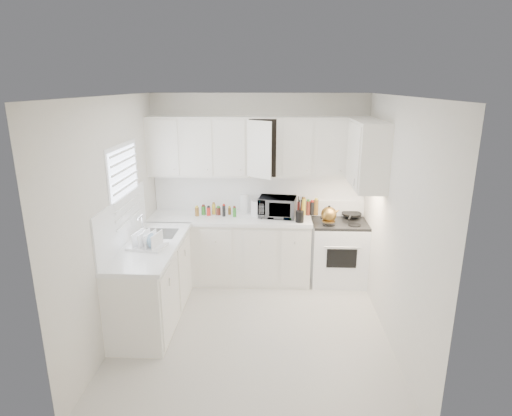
# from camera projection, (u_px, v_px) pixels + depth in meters

# --- Properties ---
(floor) EXTENTS (3.20, 3.20, 0.00)m
(floor) POSITION_uv_depth(u_px,v_px,m) (253.00, 329.00, 4.91)
(floor) COLOR beige
(floor) RESTS_ON ground
(ceiling) EXTENTS (3.20, 3.20, 0.00)m
(ceiling) POSITION_uv_depth(u_px,v_px,m) (253.00, 96.00, 4.18)
(ceiling) COLOR white
(ceiling) RESTS_ON ground
(wall_back) EXTENTS (3.00, 0.00, 3.00)m
(wall_back) POSITION_uv_depth(u_px,v_px,m) (259.00, 187.00, 6.08)
(wall_back) COLOR silver
(wall_back) RESTS_ON ground
(wall_front) EXTENTS (3.00, 0.00, 3.00)m
(wall_front) POSITION_uv_depth(u_px,v_px,m) (241.00, 292.00, 3.01)
(wall_front) COLOR silver
(wall_front) RESTS_ON ground
(wall_left) EXTENTS (0.00, 3.20, 3.20)m
(wall_left) POSITION_uv_depth(u_px,v_px,m) (115.00, 220.00, 4.61)
(wall_left) COLOR silver
(wall_left) RESTS_ON ground
(wall_right) EXTENTS (0.00, 3.20, 3.20)m
(wall_right) POSITION_uv_depth(u_px,v_px,m) (395.00, 224.00, 4.48)
(wall_right) COLOR silver
(wall_right) RESTS_ON ground
(window_blinds) EXTENTS (0.06, 0.96, 1.06)m
(window_blinds) POSITION_uv_depth(u_px,v_px,m) (126.00, 190.00, 4.87)
(window_blinds) COLOR white
(window_blinds) RESTS_ON wall_left
(lower_cabinets_back) EXTENTS (2.22, 0.60, 0.90)m
(lower_cabinets_back) POSITION_uv_depth(u_px,v_px,m) (231.00, 250.00, 6.04)
(lower_cabinets_back) COLOR silver
(lower_cabinets_back) RESTS_ON floor
(lower_cabinets_left) EXTENTS (0.60, 1.60, 0.90)m
(lower_cabinets_left) POSITION_uv_depth(u_px,v_px,m) (153.00, 284.00, 5.02)
(lower_cabinets_left) COLOR silver
(lower_cabinets_left) RESTS_ON floor
(countertop_back) EXTENTS (2.24, 0.64, 0.05)m
(countertop_back) POSITION_uv_depth(u_px,v_px,m) (230.00, 218.00, 5.90)
(countertop_back) COLOR white
(countertop_back) RESTS_ON lower_cabinets_back
(countertop_left) EXTENTS (0.64, 1.62, 0.05)m
(countertop_left) POSITION_uv_depth(u_px,v_px,m) (151.00, 246.00, 4.89)
(countertop_left) COLOR white
(countertop_left) RESTS_ON lower_cabinets_left
(backsplash_back) EXTENTS (2.98, 0.02, 0.55)m
(backsplash_back) POSITION_uv_depth(u_px,v_px,m) (259.00, 192.00, 6.09)
(backsplash_back) COLOR white
(backsplash_back) RESTS_ON wall_back
(backsplash_left) EXTENTS (0.02, 1.60, 0.55)m
(backsplash_left) POSITION_uv_depth(u_px,v_px,m) (123.00, 221.00, 4.82)
(backsplash_left) COLOR white
(backsplash_left) RESTS_ON wall_left
(upper_cabinets_back) EXTENTS (3.00, 0.33, 0.80)m
(upper_cabinets_back) POSITION_uv_depth(u_px,v_px,m) (258.00, 176.00, 5.86)
(upper_cabinets_back) COLOR silver
(upper_cabinets_back) RESTS_ON wall_back
(upper_cabinets_right) EXTENTS (0.33, 0.90, 0.80)m
(upper_cabinets_right) POSITION_uv_depth(u_px,v_px,m) (365.00, 187.00, 5.21)
(upper_cabinets_right) COLOR silver
(upper_cabinets_right) RESTS_ON wall_right
(sink) EXTENTS (0.42, 0.38, 0.30)m
(sink) POSITION_uv_depth(u_px,v_px,m) (158.00, 224.00, 5.19)
(sink) COLOR gray
(sink) RESTS_ON countertop_left
(stove) EXTENTS (0.74, 0.61, 1.14)m
(stove) POSITION_uv_depth(u_px,v_px,m) (339.00, 244.00, 5.95)
(stove) COLOR white
(stove) RESTS_ON floor
(tea_kettle) EXTENTS (0.26, 0.22, 0.24)m
(tea_kettle) POSITION_uv_depth(u_px,v_px,m) (329.00, 213.00, 5.67)
(tea_kettle) COLOR olive
(tea_kettle) RESTS_ON stove
(frying_pan) EXTENTS (0.39, 0.52, 0.04)m
(frying_pan) POSITION_uv_depth(u_px,v_px,m) (352.00, 213.00, 5.99)
(frying_pan) COLOR black
(frying_pan) RESTS_ON stove
(microwave) EXTENTS (0.53, 0.34, 0.34)m
(microwave) POSITION_uv_depth(u_px,v_px,m) (277.00, 205.00, 5.85)
(microwave) COLOR gray
(microwave) RESTS_ON countertop_back
(rice_cooker) EXTENTS (0.29, 0.29, 0.26)m
(rice_cooker) POSITION_uv_depth(u_px,v_px,m) (260.00, 206.00, 5.92)
(rice_cooker) COLOR white
(rice_cooker) RESTS_ON countertop_back
(paper_towel) EXTENTS (0.12, 0.12, 0.27)m
(paper_towel) POSITION_uv_depth(u_px,v_px,m) (244.00, 204.00, 6.02)
(paper_towel) COLOR white
(paper_towel) RESTS_ON countertop_back
(utensil_crock) EXTENTS (0.15, 0.15, 0.36)m
(utensil_crock) POSITION_uv_depth(u_px,v_px,m) (300.00, 209.00, 5.61)
(utensil_crock) COLOR black
(utensil_crock) RESTS_ON countertop_back
(dish_rack) EXTENTS (0.44, 0.36, 0.21)m
(dish_rack) POSITION_uv_depth(u_px,v_px,m) (147.00, 239.00, 4.74)
(dish_rack) COLOR white
(dish_rack) RESTS_ON countertop_left
(spice_left_0) EXTENTS (0.06, 0.06, 0.13)m
(spice_left_0) POSITION_uv_depth(u_px,v_px,m) (198.00, 209.00, 6.02)
(spice_left_0) COLOR brown
(spice_left_0) RESTS_ON countertop_back
(spice_left_1) EXTENTS (0.06, 0.06, 0.13)m
(spice_left_1) POSITION_uv_depth(u_px,v_px,m) (203.00, 211.00, 5.93)
(spice_left_1) COLOR #31812B
(spice_left_1) RESTS_ON countertop_back
(spice_left_2) EXTENTS (0.06, 0.06, 0.13)m
(spice_left_2) POSITION_uv_depth(u_px,v_px,m) (209.00, 209.00, 6.01)
(spice_left_2) COLOR red
(spice_left_2) RESTS_ON countertop_back
(spice_left_3) EXTENTS (0.06, 0.06, 0.13)m
(spice_left_3) POSITION_uv_depth(u_px,v_px,m) (213.00, 211.00, 5.93)
(spice_left_3) COLOR yellow
(spice_left_3) RESTS_ON countertop_back
(spice_left_4) EXTENTS (0.06, 0.06, 0.13)m
(spice_left_4) POSITION_uv_depth(u_px,v_px,m) (219.00, 209.00, 6.01)
(spice_left_4) COLOR maroon
(spice_left_4) RESTS_ON countertop_back
(spice_left_5) EXTENTS (0.06, 0.06, 0.13)m
(spice_left_5) POSITION_uv_depth(u_px,v_px,m) (224.00, 211.00, 5.92)
(spice_left_5) COLOR black
(spice_left_5) RESTS_ON countertop_back
(spice_left_6) EXTENTS (0.06, 0.06, 0.13)m
(spice_left_6) POSITION_uv_depth(u_px,v_px,m) (230.00, 209.00, 6.00)
(spice_left_6) COLOR brown
(spice_left_6) RESTS_ON countertop_back
(spice_left_7) EXTENTS (0.06, 0.06, 0.13)m
(spice_left_7) POSITION_uv_depth(u_px,v_px,m) (235.00, 211.00, 5.91)
(spice_left_7) COLOR #31812B
(spice_left_7) RESTS_ON countertop_back
(sauce_right_0) EXTENTS (0.06, 0.06, 0.19)m
(sauce_right_0) POSITION_uv_depth(u_px,v_px,m) (300.00, 207.00, 5.99)
(sauce_right_0) COLOR red
(sauce_right_0) RESTS_ON countertop_back
(sauce_right_1) EXTENTS (0.06, 0.06, 0.19)m
(sauce_right_1) POSITION_uv_depth(u_px,v_px,m) (304.00, 209.00, 5.93)
(sauce_right_1) COLOR yellow
(sauce_right_1) RESTS_ON countertop_back
(sauce_right_2) EXTENTS (0.06, 0.06, 0.19)m
(sauce_right_2) POSITION_uv_depth(u_px,v_px,m) (307.00, 208.00, 5.98)
(sauce_right_2) COLOR maroon
(sauce_right_2) RESTS_ON countertop_back
(sauce_right_3) EXTENTS (0.06, 0.06, 0.19)m
(sauce_right_3) POSITION_uv_depth(u_px,v_px,m) (312.00, 209.00, 5.92)
(sauce_right_3) COLOR black
(sauce_right_3) RESTS_ON countertop_back
(sauce_right_4) EXTENTS (0.06, 0.06, 0.19)m
(sauce_right_4) POSITION_uv_depth(u_px,v_px,m) (315.00, 208.00, 5.98)
(sauce_right_4) COLOR brown
(sauce_right_4) RESTS_ON countertop_back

